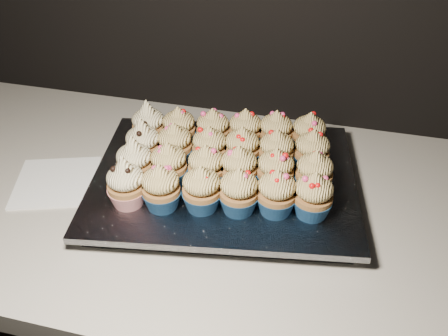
% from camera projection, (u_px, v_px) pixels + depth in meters
% --- Properties ---
extents(worktop, '(2.44, 0.64, 0.04)m').
position_uv_depth(worktop, '(297.00, 219.00, 0.87)').
color(worktop, beige).
rests_on(worktop, cabinet).
extents(napkin, '(0.19, 0.19, 0.00)m').
position_uv_depth(napkin, '(57.00, 182.00, 0.92)').
color(napkin, white).
rests_on(napkin, worktop).
extents(baking_tray, '(0.47, 0.39, 0.02)m').
position_uv_depth(baking_tray, '(224.00, 185.00, 0.90)').
color(baking_tray, black).
rests_on(baking_tray, worktop).
extents(foil_lining, '(0.51, 0.43, 0.01)m').
position_uv_depth(foil_lining, '(224.00, 178.00, 0.89)').
color(foil_lining, silver).
rests_on(foil_lining, baking_tray).
extents(cupcake_0, '(0.06, 0.06, 0.10)m').
position_uv_depth(cupcake_0, '(126.00, 184.00, 0.80)').
color(cupcake_0, '#B0181E').
rests_on(cupcake_0, foil_lining).
extents(cupcake_1, '(0.06, 0.06, 0.08)m').
position_uv_depth(cupcake_1, '(161.00, 188.00, 0.79)').
color(cupcake_1, navy).
rests_on(cupcake_1, foil_lining).
extents(cupcake_2, '(0.06, 0.06, 0.08)m').
position_uv_depth(cupcake_2, '(201.00, 189.00, 0.79)').
color(cupcake_2, navy).
rests_on(cupcake_2, foil_lining).
extents(cupcake_3, '(0.06, 0.06, 0.08)m').
position_uv_depth(cupcake_3, '(239.00, 192.00, 0.79)').
color(cupcake_3, navy).
rests_on(cupcake_3, foil_lining).
extents(cupcake_4, '(0.06, 0.06, 0.08)m').
position_uv_depth(cupcake_4, '(276.00, 193.00, 0.78)').
color(cupcake_4, navy).
rests_on(cupcake_4, foil_lining).
extents(cupcake_5, '(0.06, 0.06, 0.08)m').
position_uv_depth(cupcake_5, '(313.00, 196.00, 0.78)').
color(cupcake_5, navy).
rests_on(cupcake_5, foil_lining).
extents(cupcake_6, '(0.06, 0.06, 0.10)m').
position_uv_depth(cupcake_6, '(135.00, 162.00, 0.85)').
color(cupcake_6, '#B0181E').
rests_on(cupcake_6, foil_lining).
extents(cupcake_7, '(0.06, 0.06, 0.08)m').
position_uv_depth(cupcake_7, '(169.00, 165.00, 0.84)').
color(cupcake_7, navy).
rests_on(cupcake_7, foil_lining).
extents(cupcake_8, '(0.06, 0.06, 0.08)m').
position_uv_depth(cupcake_8, '(206.00, 167.00, 0.84)').
color(cupcake_8, navy).
rests_on(cupcake_8, foil_lining).
extents(cupcake_9, '(0.06, 0.06, 0.08)m').
position_uv_depth(cupcake_9, '(239.00, 168.00, 0.84)').
color(cupcake_9, navy).
rests_on(cupcake_9, foil_lining).
extents(cupcake_10, '(0.06, 0.06, 0.08)m').
position_uv_depth(cupcake_10, '(275.00, 171.00, 0.83)').
color(cupcake_10, navy).
rests_on(cupcake_10, foil_lining).
extents(cupcake_11, '(0.06, 0.06, 0.08)m').
position_uv_depth(cupcake_11, '(314.00, 173.00, 0.82)').
color(cupcake_11, navy).
rests_on(cupcake_11, foil_lining).
extents(cupcake_12, '(0.06, 0.06, 0.10)m').
position_uv_depth(cupcake_12, '(143.00, 144.00, 0.89)').
color(cupcake_12, '#B0181E').
rests_on(cupcake_12, foil_lining).
extents(cupcake_13, '(0.06, 0.06, 0.08)m').
position_uv_depth(cupcake_13, '(175.00, 145.00, 0.89)').
color(cupcake_13, navy).
rests_on(cupcake_13, foil_lining).
extents(cupcake_14, '(0.06, 0.06, 0.08)m').
position_uv_depth(cupcake_14, '(209.00, 148.00, 0.89)').
color(cupcake_14, navy).
rests_on(cupcake_14, foil_lining).
extents(cupcake_15, '(0.06, 0.06, 0.08)m').
position_uv_depth(cupcake_15, '(242.00, 148.00, 0.88)').
color(cupcake_15, navy).
rests_on(cupcake_15, foil_lining).
extents(cupcake_16, '(0.06, 0.06, 0.08)m').
position_uv_depth(cupcake_16, '(276.00, 151.00, 0.88)').
color(cupcake_16, navy).
rests_on(cupcake_16, foil_lining).
extents(cupcake_17, '(0.06, 0.06, 0.08)m').
position_uv_depth(cupcake_17, '(312.00, 152.00, 0.88)').
color(cupcake_17, navy).
rests_on(cupcake_17, foil_lining).
extents(cupcake_18, '(0.06, 0.06, 0.10)m').
position_uv_depth(cupcake_18, '(148.00, 125.00, 0.94)').
color(cupcake_18, '#B0181E').
rests_on(cupcake_18, foil_lining).
extents(cupcake_19, '(0.06, 0.06, 0.08)m').
position_uv_depth(cupcake_19, '(179.00, 128.00, 0.94)').
color(cupcake_19, navy).
rests_on(cupcake_19, foil_lining).
extents(cupcake_20, '(0.06, 0.06, 0.08)m').
position_uv_depth(cupcake_20, '(213.00, 130.00, 0.93)').
color(cupcake_20, navy).
rests_on(cupcake_20, foil_lining).
extents(cupcake_21, '(0.06, 0.06, 0.08)m').
position_uv_depth(cupcake_21, '(245.00, 130.00, 0.93)').
color(cupcake_21, navy).
rests_on(cupcake_21, foil_lining).
extents(cupcake_22, '(0.06, 0.06, 0.08)m').
position_uv_depth(cupcake_22, '(276.00, 132.00, 0.93)').
color(cupcake_22, navy).
rests_on(cupcake_22, foil_lining).
extents(cupcake_23, '(0.06, 0.06, 0.08)m').
position_uv_depth(cupcake_23, '(309.00, 134.00, 0.92)').
color(cupcake_23, navy).
rests_on(cupcake_23, foil_lining).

